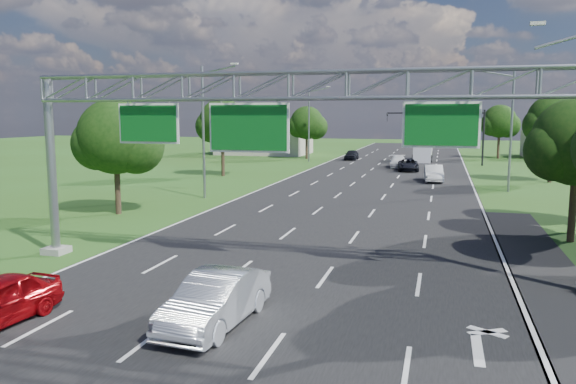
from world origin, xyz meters
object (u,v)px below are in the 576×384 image
(sign_gantry, at_px, (293,101))
(silver_sedan, at_px, (216,300))
(traffic_signal, at_px, (455,124))
(box_truck, at_px, (423,150))

(sign_gantry, height_order, silver_sedan, sign_gantry)
(traffic_signal, relative_size, silver_sedan, 2.49)
(sign_gantry, bearing_deg, traffic_signal, 82.32)
(sign_gantry, height_order, box_truck, sign_gantry)
(sign_gantry, distance_m, box_truck, 59.23)
(traffic_signal, bearing_deg, sign_gantry, -97.68)
(sign_gantry, distance_m, silver_sedan, 8.81)
(traffic_signal, xyz_separation_m, silver_sedan, (-7.88, -59.34, -4.36))
(sign_gantry, xyz_separation_m, traffic_signal, (7.15, 53.00, -1.72))
(sign_gantry, xyz_separation_m, silver_sedan, (-0.73, -6.34, -6.08))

